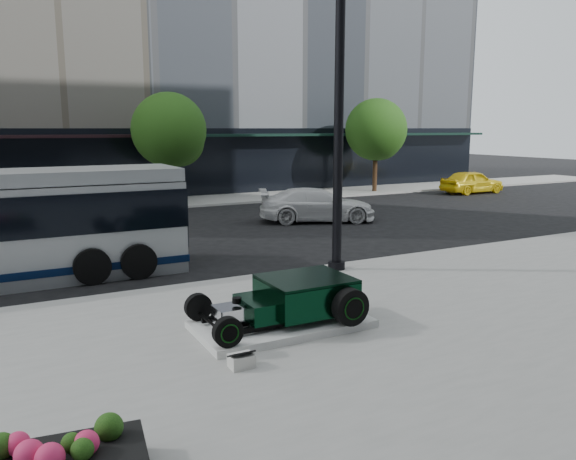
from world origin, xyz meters
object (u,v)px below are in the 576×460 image
lamppost (339,125)px  white_sedan (317,205)px  yellow_taxi (472,182)px  hot_rod (296,297)px

lamppost → white_sedan: bearing=62.7°
lamppost → yellow_taxi: lamppost is taller
hot_rod → lamppost: lamppost is taller
hot_rod → lamppost: 5.80m
hot_rod → yellow_taxi: (21.29, 16.05, 0.02)m
lamppost → yellow_taxi: (18.11, 12.59, -3.39)m
hot_rod → yellow_taxi: yellow_taxi is taller
hot_rod → white_sedan: bearing=57.4°
white_sedan → yellow_taxi: bearing=-49.4°
yellow_taxi → white_sedan: bearing=109.1°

